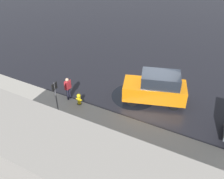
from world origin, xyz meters
name	(u,v)px	position (x,y,z in m)	size (l,w,h in m)	color
ground_plane	(155,98)	(0.00, 0.00, 0.00)	(60.00, 60.00, 0.00)	black
kerb_strip	(129,139)	(0.00, 4.20, 0.02)	(24.00, 3.20, 0.04)	gray
moving_hatchback	(156,88)	(-0.08, 0.30, 1.03)	(4.23, 2.82, 2.06)	orange
fire_hydrant	(79,99)	(4.05, 2.86, 0.40)	(0.42, 0.31, 0.80)	gold
pedestrian	(68,87)	(4.94, 2.71, 0.96)	(0.30, 0.56, 1.62)	#B2262D
metal_railing	(159,170)	(-2.22, 5.87, 0.72)	(8.81, 0.04, 1.05)	#B7BABF
sign_post	(56,95)	(4.51, 4.37, 1.58)	(0.07, 0.44, 2.40)	#4C4C51
puddle_patch	(134,96)	(1.31, 0.47, 0.00)	(2.97, 2.97, 0.01)	black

